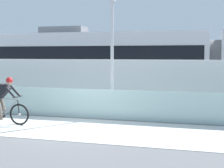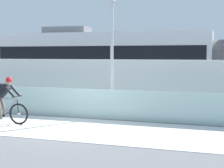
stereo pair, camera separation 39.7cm
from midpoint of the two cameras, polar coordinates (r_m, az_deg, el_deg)
name	(u,v)px [view 2 (the right image)]	position (r m, az deg, el deg)	size (l,w,h in m)	color
ground_plane	(67,128)	(11.25, -6.53, -7.24)	(200.00, 200.00, 0.00)	slate
bike_path_deck	(67,128)	(11.25, -6.53, -7.21)	(32.00, 3.20, 0.01)	silver
glass_parapet	(88,103)	(12.84, -3.16, -3.24)	(32.00, 0.05, 1.08)	silver
concrete_barrier_wall	(104,85)	(14.46, -0.62, -0.18)	(32.00, 0.36, 2.15)	white
tram_rail_near	(120,102)	(16.94, 2.03, -3.07)	(32.00, 0.08, 0.01)	#595654
tram_rail_far	(128,99)	(18.32, 3.25, -2.47)	(32.00, 0.08, 0.01)	#595654
tram	(218,64)	(16.88, 17.77, 3.10)	(22.56, 2.54, 3.81)	silver
cyclist_on_bike	(5,100)	(12.24, -16.48, -2.63)	(1.77, 0.58, 1.61)	black
lamp_post_antenna	(112,29)	(12.75, 0.89, 9.10)	(0.28, 0.28, 5.20)	gray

